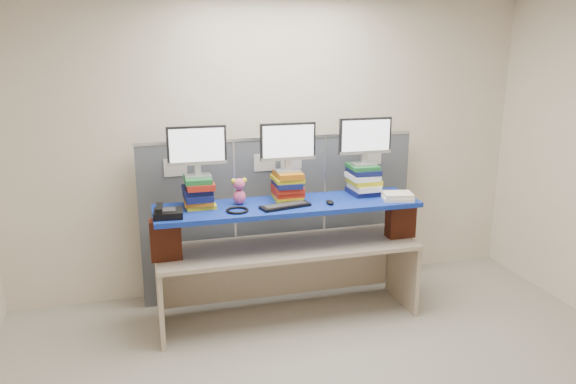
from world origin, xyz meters
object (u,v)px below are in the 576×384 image
object	(u,v)px
blue_board	(288,206)
desk_phone	(167,213)
desk	(288,260)
keyboard	(285,206)
monitor_right	(365,138)
monitor_center	(288,144)
monitor_left	(197,148)

from	to	relation	value
blue_board	desk_phone	xyz separation A→B (m)	(-1.00, -0.11, 0.05)
desk	keyboard	size ratio (longest dim) A/B	5.06
desk	monitor_right	xyz separation A→B (m)	(0.73, 0.12, 1.01)
keyboard	desk_phone	bearing A→B (deg)	167.61
desk	desk_phone	xyz separation A→B (m)	(-1.00, -0.11, 0.54)
desk	desk_phone	size ratio (longest dim) A/B	9.42
monitor_right	desk_phone	bearing A→B (deg)	-172.24
monitor_center	keyboard	world-z (taller)	monitor_center
blue_board	monitor_right	world-z (taller)	monitor_right
blue_board	desk_phone	bearing A→B (deg)	-173.34
keyboard	desk_phone	size ratio (longest dim) A/B	1.86
monitor_center	desk	bearing A→B (deg)	-104.89
monitor_center	monitor_right	xyz separation A→B (m)	(0.70, -0.00, 0.02)
blue_board	keyboard	world-z (taller)	keyboard
monitor_center	keyboard	bearing A→B (deg)	-110.48
blue_board	monitor_right	distance (m)	0.90
blue_board	keyboard	xyz separation A→B (m)	(-0.05, -0.10, 0.03)
monitor_center	monitor_right	world-z (taller)	monitor_right
monitor_left	monitor_right	world-z (taller)	monitor_right
monitor_left	desk	bearing A→B (deg)	-9.25
blue_board	monitor_center	xyz separation A→B (m)	(0.03, 0.12, 0.50)
monitor_center	blue_board	bearing A→B (deg)	-104.89
monitor_left	keyboard	xyz separation A→B (m)	(0.67, -0.22, -0.47)
blue_board	desk_phone	distance (m)	1.01
blue_board	monitor_center	distance (m)	0.52
monitor_center	desk_phone	size ratio (longest dim) A/B	2.01
desk	monitor_center	distance (m)	1.00
blue_board	desk_phone	size ratio (longest dim) A/B	9.39
desk	keyboard	bearing A→B (deg)	-116.36
monitor_right	desk_phone	xyz separation A→B (m)	(-1.73, -0.23, -0.47)
keyboard	desk	bearing A→B (deg)	50.50
desk	keyboard	world-z (taller)	keyboard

